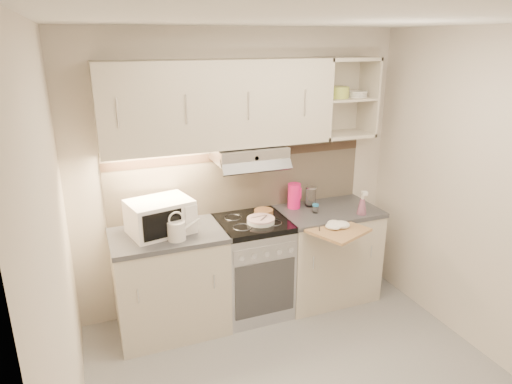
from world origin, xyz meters
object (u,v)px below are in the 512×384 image
microwave (160,217)px  electric_range (253,266)px  cutting_board (338,230)px  glass_jar (311,196)px  spray_bottle (362,204)px  pink_pitcher (294,196)px  watering_can (178,229)px  plate_stack (261,220)px

microwave → electric_range: bearing=-14.7°
microwave → cutting_board: bearing=-30.1°
glass_jar → spray_bottle: (0.33, -0.35, -0.01)m
pink_pitcher → glass_jar: pink_pitcher is taller
watering_can → glass_jar: bearing=4.9°
electric_range → glass_jar: size_ratio=4.68×
cutting_board → watering_can: bearing=146.3°
pink_pitcher → cutting_board: (0.14, -0.56, -0.15)m
watering_can → pink_pitcher: watering_can is taller
microwave → pink_pitcher: size_ratio=2.36×
glass_jar → spray_bottle: 0.49m
plate_stack → glass_jar: size_ratio=1.25×
electric_range → spray_bottle: spray_bottle is taller
watering_can → glass_jar: size_ratio=1.44×
microwave → spray_bottle: bearing=-20.7°
electric_range → plate_stack: 0.48m
microwave → plate_stack: bearing=-20.1°
watering_can → plate_stack: 0.74m
pink_pitcher → cutting_board: bearing=-50.9°
microwave → watering_can: (0.10, -0.19, -0.05)m
watering_can → pink_pitcher: bearing=7.3°
electric_range → cutting_board: 0.85m
watering_can → microwave: bearing=110.3°
microwave → cutting_board: size_ratio=1.29×
electric_range → spray_bottle: size_ratio=3.86×
watering_can → spray_bottle: bearing=-9.6°
watering_can → spray_bottle: (1.66, -0.06, 0.01)m
microwave → spray_bottle: (1.76, -0.25, -0.05)m
electric_range → pink_pitcher: size_ratio=3.82×
electric_range → spray_bottle: (0.97, -0.22, 0.54)m
pink_pitcher → watering_can: bearing=-140.2°
glass_jar → cutting_board: 0.56m
plate_stack → spray_bottle: 0.94m
watering_can → spray_bottle: 1.66m
electric_range → glass_jar: glass_jar is taller
cutting_board → plate_stack: bearing=126.9°
spray_bottle → cutting_board: bearing=-135.4°
plate_stack → spray_bottle: bearing=-8.6°
spray_bottle → microwave: bearing=-172.0°
microwave → cutting_board: 1.48m
glass_jar → electric_range: bearing=-168.1°
glass_jar → cutting_board: (-0.02, -0.55, -0.13)m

